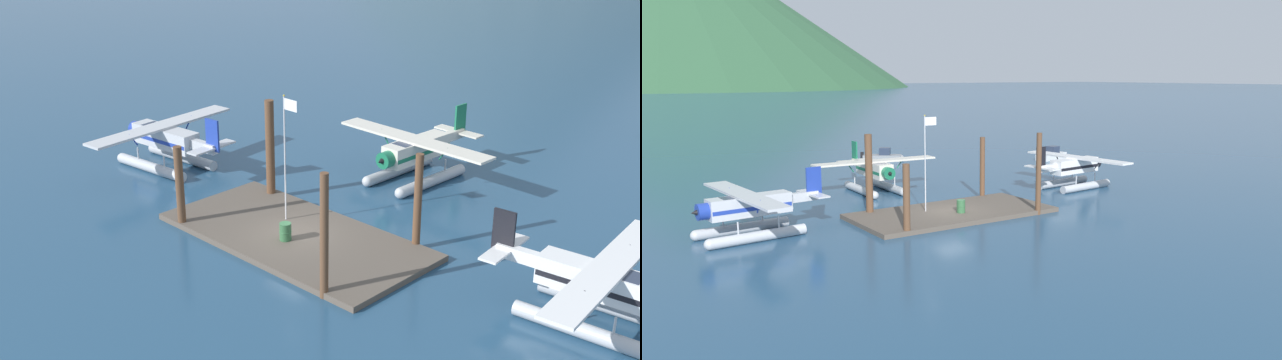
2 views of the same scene
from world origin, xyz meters
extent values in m
plane|color=navy|center=(0.00, 0.00, 0.00)|extent=(1200.00, 1200.00, 0.00)
cube|color=brown|center=(0.00, 0.00, 0.15)|extent=(13.73, 6.64, 0.30)
cylinder|color=brown|center=(-5.20, -3.04, 2.17)|extent=(0.43, 0.43, 4.34)
cylinder|color=brown|center=(5.05, -3.17, 2.84)|extent=(0.37, 0.37, 5.67)
cylinder|color=brown|center=(-4.86, 2.82, 2.81)|extent=(0.49, 0.49, 5.63)
cylinder|color=brown|center=(4.95, 3.30, 2.42)|extent=(0.39, 0.39, 4.84)
cylinder|color=silver|center=(-1.59, 0.87, 3.56)|extent=(0.08, 0.08, 6.52)
cube|color=white|center=(-1.14, 0.87, 6.47)|extent=(0.90, 0.03, 0.56)
sphere|color=gold|center=(-1.59, 0.87, 6.87)|extent=(0.10, 0.10, 0.10)
cylinder|color=#33663D|center=(0.19, -0.84, 0.74)|extent=(0.58, 0.58, 0.88)
torus|color=#33663D|center=(0.19, -0.84, 0.74)|extent=(0.62, 0.62, 0.04)
cylinder|color=#B7BABF|center=(0.51, 10.55, 0.32)|extent=(0.83, 5.62, 0.64)
sphere|color=#B7BABF|center=(0.42, 7.75, 0.32)|extent=(0.64, 0.64, 0.64)
cylinder|color=#B7BABF|center=(-1.99, 10.63, 0.32)|extent=(0.83, 5.62, 0.64)
sphere|color=#B7BABF|center=(-2.08, 7.83, 0.32)|extent=(0.64, 0.64, 0.64)
cylinder|color=#B7BABF|center=(0.47, 9.35, 0.99)|extent=(0.10, 0.10, 0.70)
cylinder|color=#B7BABF|center=(0.55, 11.75, 0.99)|extent=(0.10, 0.10, 0.70)
cylinder|color=#B7BABF|center=(-2.03, 9.43, 0.99)|extent=(0.10, 0.10, 0.70)
cylinder|color=#B7BABF|center=(-1.95, 11.83, 0.99)|extent=(0.10, 0.10, 0.70)
cube|color=silver|center=(-0.74, 10.59, 1.94)|extent=(1.40, 4.84, 1.20)
cube|color=#196B47|center=(-0.74, 10.59, 1.84)|extent=(1.42, 4.74, 0.24)
cube|color=#283347|center=(-0.78, 9.51, 2.27)|extent=(1.09, 1.13, 0.56)
cube|color=silver|center=(-0.75, 10.29, 2.61)|extent=(10.44, 1.75, 0.14)
cylinder|color=#196B47|center=(1.45, 10.22, 2.27)|extent=(0.62, 0.10, 0.84)
cylinder|color=#196B47|center=(-2.95, 10.36, 2.27)|extent=(0.62, 0.10, 0.84)
cylinder|color=#196B47|center=(-0.83, 7.89, 1.94)|extent=(0.98, 0.63, 0.96)
cone|color=black|center=(-0.84, 7.44, 1.94)|extent=(0.37, 0.36, 0.36)
cube|color=silver|center=(-0.63, 13.84, 2.04)|extent=(0.51, 2.21, 0.56)
cube|color=#196B47|center=(-0.60, 14.74, 2.89)|extent=(0.15, 1.00, 1.90)
cube|color=silver|center=(-0.60, 14.64, 2.14)|extent=(3.22, 0.91, 0.10)
cylinder|color=#B7BABF|center=(14.14, 4.05, 0.32)|extent=(5.64, 1.17, 0.64)
cylinder|color=#B7BABF|center=(14.37, 1.56, 0.32)|extent=(5.64, 1.17, 0.64)
cylinder|color=#B7BABF|center=(15.33, 4.17, 0.99)|extent=(0.10, 0.10, 0.70)
cylinder|color=#B7BABF|center=(12.94, 3.94, 0.99)|extent=(0.10, 0.10, 0.70)
cylinder|color=#B7BABF|center=(15.57, 1.68, 0.99)|extent=(0.10, 0.10, 0.70)
cylinder|color=#B7BABF|center=(13.18, 1.45, 0.99)|extent=(0.10, 0.10, 0.70)
cube|color=white|center=(14.26, 2.81, 1.94)|extent=(4.90, 1.69, 1.20)
cube|color=black|center=(14.26, 2.81, 1.84)|extent=(4.80, 1.70, 0.24)
cube|color=#283347|center=(15.33, 2.91, 2.27)|extent=(1.19, 1.15, 0.56)
cube|color=white|center=(14.56, 2.84, 2.61)|extent=(2.38, 10.49, 0.14)
cylinder|color=black|center=(14.35, 5.03, 2.27)|extent=(0.14, 0.63, 0.84)
cylinder|color=black|center=(14.76, 0.65, 2.27)|extent=(0.14, 0.63, 0.84)
cube|color=white|center=(11.02, 2.50, 2.04)|extent=(2.23, 0.65, 0.56)
cube|color=black|center=(10.13, 2.42, 2.89)|extent=(1.01, 0.21, 1.90)
cube|color=white|center=(10.22, 2.43, 2.14)|extent=(1.10, 3.26, 0.10)
cylinder|color=#B7BABF|center=(-13.02, 0.44, 0.32)|extent=(5.64, 1.20, 0.64)
sphere|color=#B7BABF|center=(-15.81, 0.16, 0.32)|extent=(0.64, 0.64, 0.64)
cylinder|color=#B7BABF|center=(-13.28, 2.93, 0.32)|extent=(5.64, 1.20, 0.64)
sphere|color=#B7BABF|center=(-16.06, 2.65, 0.32)|extent=(0.64, 0.64, 0.64)
cylinder|color=#B7BABF|center=(-14.22, 0.32, 0.99)|extent=(0.10, 0.10, 0.70)
cylinder|color=#B7BABF|center=(-11.83, 0.56, 0.99)|extent=(0.10, 0.10, 0.70)
cylinder|color=#B7BABF|center=(-14.47, 2.81, 0.99)|extent=(0.10, 0.10, 0.70)
cylinder|color=#B7BABF|center=(-12.08, 3.05, 0.99)|extent=(0.10, 0.10, 0.70)
cube|color=silver|center=(-13.15, 1.69, 1.94)|extent=(4.90, 1.71, 1.20)
cube|color=#1E389E|center=(-13.15, 1.69, 1.84)|extent=(4.81, 1.72, 0.24)
cube|color=#283347|center=(-14.22, 1.58, 2.27)|extent=(1.20, 1.16, 0.56)
cube|color=silver|center=(-13.45, 1.66, 2.61)|extent=(2.43, 10.49, 0.14)
cylinder|color=#1E389E|center=(-13.23, -0.53, 2.27)|extent=(0.14, 0.63, 0.84)
cylinder|color=#1E389E|center=(-13.67, 3.84, 2.27)|extent=(0.14, 0.63, 0.84)
cylinder|color=#1E389E|center=(-15.84, 1.41, 1.94)|extent=(0.69, 1.02, 0.96)
cone|color=black|center=(-16.28, 1.37, 1.94)|extent=(0.38, 0.39, 0.36)
cube|color=silver|center=(-9.92, 2.01, 2.04)|extent=(2.23, 0.66, 0.56)
cube|color=#1E389E|center=(-9.02, 2.10, 2.89)|extent=(1.01, 0.22, 1.90)
cube|color=silver|center=(-9.12, 2.09, 2.14)|extent=(1.12, 3.26, 0.10)
camera|label=1|loc=(25.32, -24.21, 16.64)|focal=43.75mm
camera|label=2|loc=(-22.51, -34.83, 9.55)|focal=34.53mm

